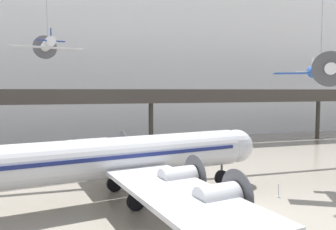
{
  "coord_description": "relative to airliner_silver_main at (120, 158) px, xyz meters",
  "views": [
    {
      "loc": [
        -11.29,
        -19.84,
        8.45
      ],
      "look_at": [
        -3.3,
        7.46,
        6.32
      ],
      "focal_mm": 35.0,
      "sensor_mm": 36.0,
      "label": 1
    }
  ],
  "objects": [
    {
      "name": "ground_plane",
      "position": [
        7.93,
        -4.79,
        -3.34
      ],
      "size": [
        260.0,
        260.0,
        0.0
      ],
      "primitive_type": "plane",
      "color": "gray"
    },
    {
      "name": "suspended_plane_white_twin",
      "position": [
        -6.06,
        17.52,
        10.62
      ],
      "size": [
        8.49,
        7.0,
        8.56
      ],
      "rotation": [
        0.0,
        0.0,
        1.75
      ],
      "color": "silver"
    },
    {
      "name": "suspended_plane_blue_trainer",
      "position": [
        16.59,
        -1.79,
        6.84
      ],
      "size": [
        7.22,
        6.41,
        12.13
      ],
      "rotation": [
        0.0,
        0.0,
        4.23
      ],
      "color": "#1E4CAD"
    },
    {
      "name": "hangar_back_wall",
      "position": [
        7.93,
        32.74,
        9.66
      ],
      "size": [
        140.0,
        3.0,
        25.99
      ],
      "color": "silver",
      "rests_on": "ground"
    },
    {
      "name": "stanchion_barrier",
      "position": [
        12.25,
        -2.6,
        -3.01
      ],
      "size": [
        0.36,
        0.36,
        1.08
      ],
      "color": "#B2B5BA",
      "rests_on": "ground"
    },
    {
      "name": "airliner_silver_main",
      "position": [
        0.0,
        0.0,
        0.0
      ],
      "size": [
        25.52,
        29.35,
        9.22
      ],
      "rotation": [
        0.0,
        0.0,
        0.18
      ],
      "color": "silver",
      "rests_on": "ground"
    },
    {
      "name": "mezzanine_walkway",
      "position": [
        7.93,
        22.15,
        3.68
      ],
      "size": [
        110.0,
        3.2,
        8.63
      ],
      "color": "#38332D",
      "rests_on": "ground"
    }
  ]
}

